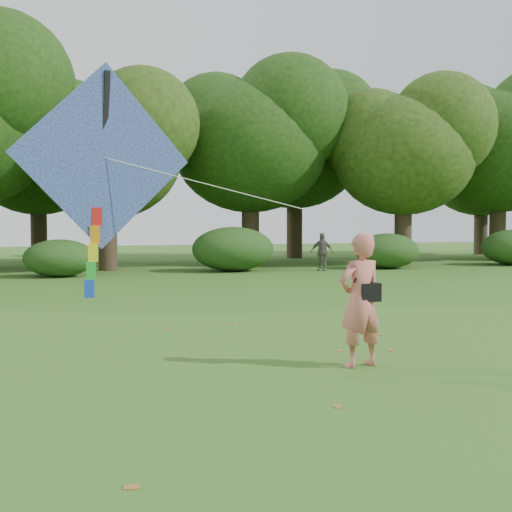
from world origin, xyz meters
name	(u,v)px	position (x,y,z in m)	size (l,w,h in m)	color
ground	(358,368)	(0.00, 0.00, 0.00)	(100.00, 100.00, 0.00)	#265114
man_kite_flyer	(360,300)	(0.05, 0.06, 0.95)	(0.70, 0.46, 1.91)	#C8675E
bystander_right	(322,252)	(6.69, 17.04, 0.81)	(0.95, 0.39, 1.62)	#625D57
crossbody_bag	(369,291)	(0.16, 0.02, 1.08)	(0.43, 0.20, 0.73)	black
flying_kite	(104,160)	(-3.41, 1.29, 2.95)	(5.00, 1.64, 3.34)	#273EA9
tree_line	(180,149)	(1.67, 22.88, 5.60)	(54.70, 15.30, 9.48)	#3A2D1E
shrub_band	(145,253)	(-0.72, 17.60, 0.86)	(39.15, 3.22, 1.88)	#264919
fallen_leaves	(206,336)	(-1.52, 3.05, 0.01)	(5.79, 11.41, 0.01)	#925D27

